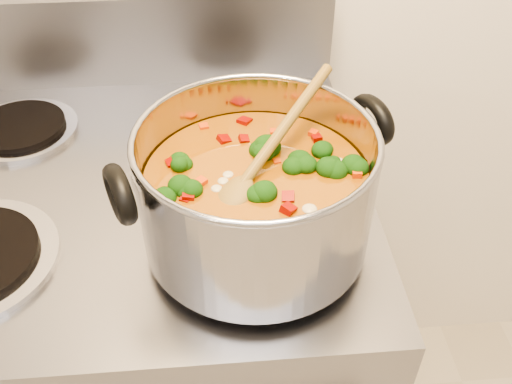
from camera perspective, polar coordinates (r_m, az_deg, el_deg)
electric_range at (r=1.20m, az=-10.05°, el=-15.73°), size 0.73×0.66×1.08m
stockpot at (r=0.69m, az=-0.01°, el=-0.11°), size 0.34×0.28×0.17m
wooden_spoon at (r=0.66m, az=0.41°, el=3.19°), size 0.17×0.20×0.09m
cooktop_crumbs at (r=0.73m, az=-4.60°, el=-6.77°), size 0.32×0.24×0.01m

